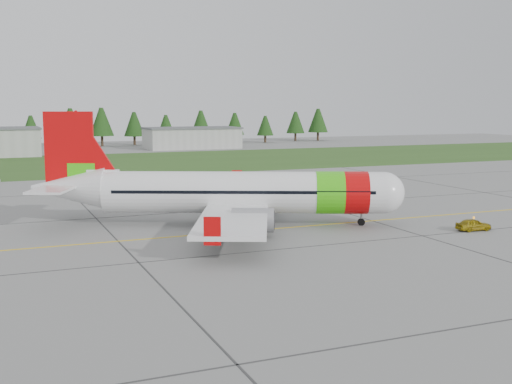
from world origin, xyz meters
name	(u,v)px	position (x,y,z in m)	size (l,w,h in m)	color
ground	(321,245)	(0.00, 0.00, 0.00)	(320.00, 320.00, 0.00)	gray
aircraft	(235,193)	(-3.28, 11.23, 3.10)	(33.67, 31.96, 10.77)	white
follow_me_car	(474,213)	(15.78, 0.20, 1.63)	(1.31, 1.11, 3.25)	yellow
grass_strip	(124,163)	(0.00, 82.00, 0.01)	(320.00, 50.00, 0.03)	#30561E
taxi_guideline	(280,228)	(0.00, 8.00, 0.01)	(120.00, 0.25, 0.02)	gold
hangar_east	(192,139)	(25.00, 118.00, 2.60)	(24.00, 12.00, 5.20)	#A8A8A3
treeline	(84,128)	(0.00, 138.00, 5.00)	(160.00, 8.00, 10.00)	#1C3F14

